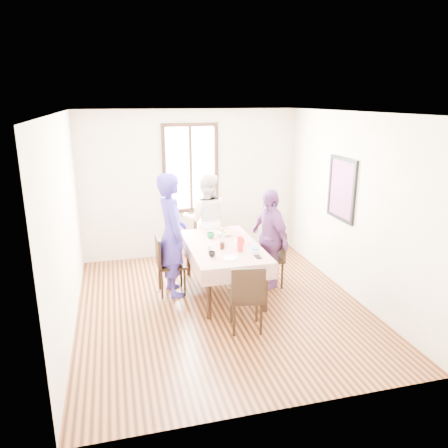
{
  "coord_description": "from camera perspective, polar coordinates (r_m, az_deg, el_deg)",
  "views": [
    {
      "loc": [
        -1.38,
        -5.49,
        2.87
      ],
      "look_at": [
        0.15,
        0.4,
        1.1
      ],
      "focal_mm": 34.63,
      "sensor_mm": 36.0,
      "label": 1
    }
  ],
  "objects": [
    {
      "name": "ground",
      "position": [
        6.34,
        -0.43,
        -10.68
      ],
      "size": [
        4.5,
        4.5,
        0.0
      ],
      "primitive_type": "plane",
      "color": "black",
      "rests_on": "ground"
    },
    {
      "name": "tablecloth",
      "position": [
        6.49,
        -0.11,
        -2.8
      ],
      "size": [
        1.04,
        1.81,
        0.01
      ],
      "primitive_type": "cube",
      "color": "#550B00",
      "rests_on": "dining_table"
    },
    {
      "name": "flower_vase",
      "position": [
        6.5,
        -0.11,
        -2.11
      ],
      "size": [
        0.07,
        0.07,
        0.13
      ],
      "primitive_type": "cylinder",
      "color": "silver",
      "rests_on": "tablecloth"
    },
    {
      "name": "person_right",
      "position": [
        6.74,
        5.96,
        -1.92
      ],
      "size": [
        0.57,
        0.98,
        1.56
      ],
      "primitive_type": "imported",
      "rotation": [
        0.0,
        0.0,
        -1.35
      ],
      "color": "#6C397A",
      "rests_on": "ground"
    },
    {
      "name": "smartphone",
      "position": [
        6.0,
        4.49,
        -4.36
      ],
      "size": [
        0.08,
        0.15,
        0.01
      ],
      "primitive_type": "cube",
      "color": "black",
      "rests_on": "tablecloth"
    },
    {
      "name": "chair_left",
      "position": [
        6.6,
        -6.97,
        -5.36
      ],
      "size": [
        0.42,
        0.42,
        0.91
      ],
      "primitive_type": "cube",
      "rotation": [
        0.0,
        0.0,
        -1.57
      ],
      "color": "black",
      "rests_on": "ground"
    },
    {
      "name": "person_left",
      "position": [
        6.45,
        -6.94,
        -1.43
      ],
      "size": [
        0.52,
        0.73,
        1.86
      ],
      "primitive_type": "imported",
      "rotation": [
        0.0,
        0.0,
        1.69
      ],
      "color": "#352890",
      "rests_on": "ground"
    },
    {
      "name": "person_far",
      "position": [
        7.53,
        -2.29,
        0.49
      ],
      "size": [
        0.94,
        0.82,
        1.66
      ],
      "primitive_type": "imported",
      "rotation": [
        0.0,
        0.0,
        2.88
      ],
      "color": "white",
      "rests_on": "ground"
    },
    {
      "name": "flower_bunch",
      "position": [
        6.46,
        -0.11,
        -1.14
      ],
      "size": [
        0.09,
        0.09,
        0.1
      ],
      "primitive_type": null,
      "color": "yellow",
      "rests_on": "flower_vase"
    },
    {
      "name": "butter_tub",
      "position": [
        6.16,
        4.1,
        -3.53
      ],
      "size": [
        0.12,
        0.12,
        0.06
      ],
      "primitive_type": "cylinder",
      "color": "white",
      "rests_on": "tablecloth"
    },
    {
      "name": "plate_far",
      "position": [
        7.09,
        -1.45,
        -1.03
      ],
      "size": [
        0.2,
        0.2,
        0.01
      ],
      "primitive_type": "cylinder",
      "color": "white",
      "rests_on": "tablecloth"
    },
    {
      "name": "back_wall",
      "position": [
        8.0,
        -4.41,
        5.23
      ],
      "size": [
        4.0,
        0.0,
        4.0
      ],
      "primitive_type": "plane",
      "rotation": [
        1.57,
        0.0,
        0.0
      ],
      "color": "beige",
      "rests_on": "ground"
    },
    {
      "name": "mug_flag",
      "position": [
        6.48,
        2.4,
        -2.4
      ],
      "size": [
        0.13,
        0.13,
        0.08
      ],
      "primitive_type": "imported",
      "rotation": [
        0.0,
        0.0,
        0.64
      ],
      "color": "red",
      "rests_on": "tablecloth"
    },
    {
      "name": "mug_green",
      "position": [
        6.78,
        -1.79,
        -1.5
      ],
      "size": [
        0.16,
        0.16,
        0.09
      ],
      "primitive_type": "imported",
      "rotation": [
        0.0,
        0.0,
        -0.78
      ],
      "color": "#0C7226",
      "rests_on": "tablecloth"
    },
    {
      "name": "plate_right",
      "position": [
        6.64,
        2.22,
        -2.25
      ],
      "size": [
        0.2,
        0.2,
        0.01
      ],
      "primitive_type": "cylinder",
      "color": "white",
      "rests_on": "tablecloth"
    },
    {
      "name": "chair_far",
      "position": [
        7.66,
        -2.29,
        -2.17
      ],
      "size": [
        0.45,
        0.45,
        0.91
      ],
      "primitive_type": "cube",
      "rotation": [
        0.0,
        0.0,
        3.06
      ],
      "color": "black",
      "rests_on": "ground"
    },
    {
      "name": "butter_lid",
      "position": [
        6.15,
        4.1,
        -3.21
      ],
      "size": [
        0.12,
        0.12,
        0.01
      ],
      "primitive_type": "cylinder",
      "color": "blue",
      "rests_on": "butter_tub"
    },
    {
      "name": "window_pane",
      "position": [
        7.94,
        -4.45,
        7.34
      ],
      "size": [
        0.9,
        0.02,
        1.5
      ],
      "primitive_type": "cube",
      "color": "white",
      "rests_on": "back_wall"
    },
    {
      "name": "jam_jar",
      "position": [
        6.29,
        -0.25,
        -2.89
      ],
      "size": [
        0.07,
        0.07,
        0.1
      ],
      "primitive_type": "cylinder",
      "color": "black",
      "rests_on": "tablecloth"
    },
    {
      "name": "drinking_glass",
      "position": [
        6.2,
        -1.87,
        -3.21
      ],
      "size": [
        0.06,
        0.06,
        0.09
      ],
      "primitive_type": "cylinder",
      "color": "silver",
      "rests_on": "tablecloth"
    },
    {
      "name": "art_poster",
      "position": [
        6.82,
        15.3,
        4.48
      ],
      "size": [
        0.04,
        0.76,
        0.96
      ],
      "primitive_type": "cube",
      "color": "red",
      "rests_on": "right_wall"
    },
    {
      "name": "plate_near",
      "position": [
        5.93,
        0.8,
        -4.56
      ],
      "size": [
        0.2,
        0.2,
        0.01
      ],
      "primitive_type": "cylinder",
      "color": "white",
      "rests_on": "tablecloth"
    },
    {
      "name": "right_wall",
      "position": [
        6.62,
        16.59,
        2.26
      ],
      "size": [
        0.0,
        4.5,
        4.5
      ],
      "primitive_type": "plane",
      "rotation": [
        1.57,
        0.0,
        -1.57
      ],
      "color": "beige",
      "rests_on": "ground"
    },
    {
      "name": "mug_black",
      "position": [
        6.0,
        -1.6,
        -3.98
      ],
      "size": [
        0.11,
        0.11,
        0.08
      ],
      "primitive_type": "imported",
      "rotation": [
        0.0,
        0.0,
        0.18
      ],
      "color": "black",
      "rests_on": "tablecloth"
    },
    {
      "name": "dining_table",
      "position": [
        6.62,
        -0.11,
        -5.92
      ],
      "size": [
        0.92,
        1.69,
        0.75
      ],
      "primitive_type": "cube",
      "color": "black",
      "rests_on": "ground"
    },
    {
      "name": "chair_right",
      "position": [
        6.86,
        6.04,
        -4.49
      ],
      "size": [
        0.48,
        0.48,
        0.91
      ],
      "primitive_type": "cube",
      "rotation": [
        0.0,
        0.0,
        1.42
      ],
      "color": "black",
      "rests_on": "ground"
    },
    {
      "name": "juice_carton",
      "position": [
        6.18,
        2.12,
        -2.62
      ],
      "size": [
        0.07,
        0.07,
        0.23
      ],
      "primitive_type": "cube",
      "color": "red",
      "rests_on": "tablecloth"
    },
    {
      "name": "serving_bowl",
      "position": [
        6.9,
        -0.1,
        -1.35
      ],
      "size": [
        0.22,
        0.22,
        0.05
      ],
      "primitive_type": "imported",
      "rotation": [
        0.0,
        0.0,
        -0.09
      ],
      "color": "white",
      "rests_on": "tablecloth"
    },
    {
      "name": "window_frame",
      "position": [
        7.93,
        -4.44,
        7.33
      ],
      "size": [
        1.02,
        0.06,
        1.62
      ],
      "primitive_type": "cube",
      "color": "black",
      "rests_on": "back_wall"
    },
    {
      "name": "chair_near",
      "position": [
        5.57,
        2.93,
        -9.52
      ],
      "size": [
        0.48,
        0.48,
        0.91
      ],
      "primitive_type": "cube",
      "rotation": [
        0.0,
        0.0,
        -0.17
      ],
      "color": "black",
      "rests_on": "ground"
    }
  ]
}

